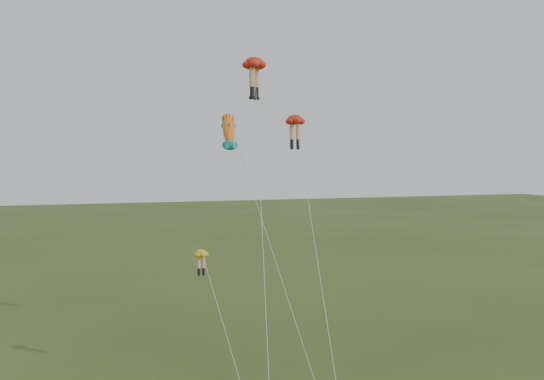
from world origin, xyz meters
name	(u,v)px	position (x,y,z in m)	size (l,w,h in m)	color
legs_kite_red_high	(254,69)	(1.65, 10.37, 18.65)	(4.61, 14.19, 19.49)	red
legs_kite_red_mid	(296,126)	(3.66, 7.75, 14.63)	(3.01, 12.38, 15.43)	red
legs_kite_yellow	(204,263)	(-3.60, 3.21, 6.69)	(1.70, 5.89, 7.44)	gold
fish_kite	(229,130)	(-0.49, 9.11, 14.40)	(2.61, 12.92, 15.82)	gold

